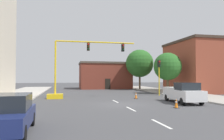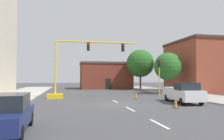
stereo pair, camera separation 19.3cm
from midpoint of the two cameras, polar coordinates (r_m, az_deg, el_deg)
ground_plane at (r=20.14m, az=2.64°, el=-9.02°), size 160.00×160.00×0.00m
sidewalk_left at (r=28.29m, az=-25.29°, el=-6.64°), size 6.00×56.00×0.14m
sidewalk_right at (r=32.02m, az=19.53°, el=-6.14°), size 6.00×56.00×0.14m
lane_stripe_seg_1 at (r=12.18m, az=12.73°, el=-13.66°), size 0.16×2.40×0.01m
lane_stripe_seg_2 at (r=17.27m, az=5.11°, el=-10.19°), size 0.16×2.40×0.01m
lane_stripe_seg_3 at (r=22.55m, az=1.07°, el=-8.25°), size 0.16×2.40×0.01m
building_brick_center at (r=47.74m, az=-1.62°, el=-1.45°), size 11.10×7.36×5.72m
building_row_right at (r=40.18m, az=24.31°, el=0.81°), size 11.89×10.92×8.55m
traffic_signal_gantry at (r=26.00m, az=-11.38°, el=-2.24°), size 10.47×1.20×6.83m
traffic_light_pole_right at (r=30.01m, az=12.56°, el=0.11°), size 0.32×0.47×4.80m
tree_right_far at (r=43.79m, az=7.60°, el=1.73°), size 5.55×5.55×8.05m
tree_right_mid at (r=33.54m, az=14.69°, el=0.90°), size 4.17×4.17×6.20m
pickup_truck_white at (r=22.21m, az=18.39°, el=-5.73°), size 2.45×5.55×1.99m
sedan_navy_near_left at (r=10.75m, az=-25.66°, el=-10.31°), size 2.02×4.57×1.74m
traffic_cone_roadside_a at (r=25.35m, az=6.55°, el=-6.67°), size 0.36×0.36×0.78m
traffic_cone_roadside_b at (r=18.40m, az=16.72°, el=-8.43°), size 0.36×0.36×0.77m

